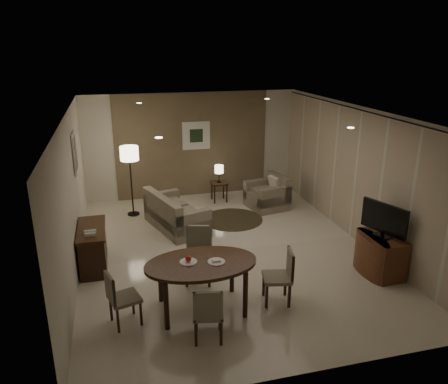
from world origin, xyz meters
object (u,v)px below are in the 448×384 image
object	(u,v)px
tv_cabinet	(381,254)
floor_lamp	(131,181)
chair_left	(125,298)
chair_right	(277,277)
console_desk	(93,247)
chair_far	(198,256)
dining_table	(201,286)
chair_near	(208,312)
side_table	(219,192)
armchair	(267,192)
sofa	(176,211)

from	to	relation	value
tv_cabinet	floor_lamp	xyz separation A→B (m)	(-4.05, 3.90, 0.47)
tv_cabinet	chair_left	world-z (taller)	chair_left
chair_right	chair_left	bearing A→B (deg)	-78.67
console_desk	chair_far	world-z (taller)	chair_far
dining_table	chair_right	bearing A→B (deg)	-4.80
tv_cabinet	console_desk	bearing A→B (deg)	162.95
chair_near	side_table	size ratio (longest dim) A/B	1.67
armchair	side_table	xyz separation A→B (m)	(-1.02, 0.76, -0.15)
chair_right	armchair	distance (m)	4.16
chair_near	chair_left	world-z (taller)	chair_near
chair_near	console_desk	bearing A→B (deg)	-46.61
side_table	armchair	bearing A→B (deg)	-36.55
chair_far	sofa	distance (m)	2.37
chair_right	floor_lamp	bearing A→B (deg)	-143.74
chair_far	floor_lamp	bearing A→B (deg)	120.25
tv_cabinet	chair_left	bearing A→B (deg)	-174.97
chair_right	sofa	world-z (taller)	chair_right
floor_lamp	chair_near	bearing A→B (deg)	-81.58
chair_near	chair_right	bearing A→B (deg)	-141.90
armchair	side_table	bearing A→B (deg)	-137.51
console_desk	dining_table	world-z (taller)	dining_table
chair_far	floor_lamp	distance (m)	3.53
chair_near	chair_right	xyz separation A→B (m)	(1.22, 0.61, 0.02)
chair_right	tv_cabinet	bearing A→B (deg)	112.97
console_desk	tv_cabinet	xyz separation A→B (m)	(4.89, -1.50, -0.03)
chair_near	floor_lamp	size ratio (longest dim) A/B	0.51
tv_cabinet	chair_left	xyz separation A→B (m)	(-4.41, -0.39, 0.07)
floor_lamp	tv_cabinet	bearing A→B (deg)	-43.90
console_desk	sofa	xyz separation A→B (m)	(1.72, 1.37, 0.02)
chair_far	console_desk	bearing A→B (deg)	165.57
console_desk	armchair	size ratio (longest dim) A/B	1.33
console_desk	chair_right	xyz separation A→B (m)	(2.79, -1.91, 0.06)
tv_cabinet	dining_table	xyz separation A→B (m)	(-3.27, -0.31, 0.04)
chair_left	tv_cabinet	bearing A→B (deg)	-101.09
armchair	side_table	size ratio (longest dim) A/B	1.79
dining_table	chair_near	size ratio (longest dim) A/B	2.01
sofa	side_table	world-z (taller)	sofa
chair_far	chair_right	world-z (taller)	chair_far
chair_left	floor_lamp	xyz separation A→B (m)	(0.35, 4.29, 0.41)
chair_left	side_table	size ratio (longest dim) A/B	1.67
chair_right	sofa	xyz separation A→B (m)	(-1.07, 3.28, -0.04)
sofa	floor_lamp	size ratio (longest dim) A/B	1.01
console_desk	armchair	distance (m)	4.54
chair_right	armchair	bearing A→B (deg)	174.18
dining_table	chair_left	xyz separation A→B (m)	(-1.14, -0.07, 0.02)
console_desk	armchair	bearing A→B (deg)	26.81
tv_cabinet	dining_table	distance (m)	3.29
sofa	floor_lamp	xyz separation A→B (m)	(-0.88, 1.03, 0.43)
chair_near	armchair	size ratio (longest dim) A/B	0.93
chair_near	chair_left	size ratio (longest dim) A/B	1.00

